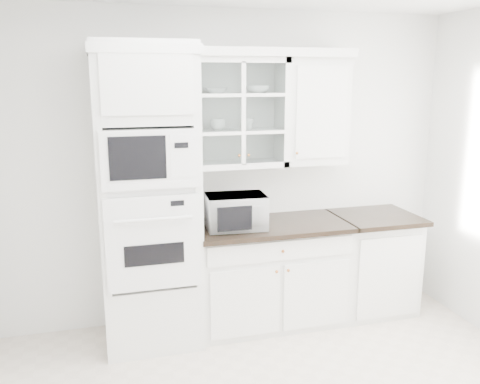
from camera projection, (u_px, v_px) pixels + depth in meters
name	position (u px, v px, depth m)	size (l,w,h in m)	color
room_shell	(282.00, 137.00, 3.13)	(4.00, 3.50, 2.70)	white
oven_column	(148.00, 199.00, 4.00)	(0.76, 0.68, 2.40)	white
base_cabinet_run	(270.00, 273.00, 4.46)	(1.32, 0.67, 0.92)	white
extra_base_cabinet	(372.00, 262.00, 4.72)	(0.72, 0.67, 0.92)	white
upper_cabinet_glass	(238.00, 113.00, 4.21)	(0.80, 0.33, 0.90)	white
upper_cabinet_solid	(313.00, 111.00, 4.39)	(0.55, 0.33, 0.90)	white
crown_molding	(226.00, 52.00, 4.05)	(2.14, 0.38, 0.07)	white
countertop_microwave	(235.00, 211.00, 4.19)	(0.48, 0.40, 0.28)	white
bowl_a	(216.00, 91.00, 4.10)	(0.19, 0.19, 0.05)	white
bowl_b	(258.00, 89.00, 4.20)	(0.19, 0.19, 0.06)	white
cup_a	(218.00, 124.00, 4.18)	(0.12, 0.12, 0.10)	white
cup_b	(248.00, 124.00, 4.26)	(0.10, 0.10, 0.09)	white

